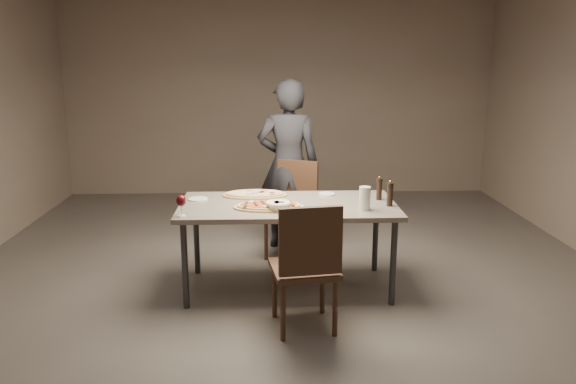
{
  "coord_description": "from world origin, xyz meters",
  "views": [
    {
      "loc": [
        -0.17,
        -4.52,
        1.94
      ],
      "look_at": [
        0.0,
        0.0,
        0.85
      ],
      "focal_mm": 35.0,
      "sensor_mm": 36.0,
      "label": 1
    }
  ],
  "objects_px": {
    "diner": "(288,165)",
    "bread_basket": "(278,205)",
    "zucchini_pizza": "(269,206)",
    "chair_far": "(294,203)",
    "pepper_mill_left": "(379,189)",
    "chair_near": "(307,261)",
    "dining_table": "(288,210)",
    "carafe": "(365,198)",
    "ham_pizza": "(255,194)"
  },
  "relations": [
    {
      "from": "zucchini_pizza",
      "to": "ham_pizza",
      "type": "height_order",
      "value": "zucchini_pizza"
    },
    {
      "from": "diner",
      "to": "carafe",
      "type": "bearing_deg",
      "value": 114.78
    },
    {
      "from": "chair_near",
      "to": "diner",
      "type": "distance_m",
      "value": 1.96
    },
    {
      "from": "carafe",
      "to": "bread_basket",
      "type": "bearing_deg",
      "value": 178.41
    },
    {
      "from": "carafe",
      "to": "zucchini_pizza",
      "type": "bearing_deg",
      "value": 173.31
    },
    {
      "from": "zucchini_pizza",
      "to": "carafe",
      "type": "xyz_separation_m",
      "value": [
        0.77,
        -0.09,
        0.08
      ]
    },
    {
      "from": "chair_far",
      "to": "dining_table",
      "type": "bearing_deg",
      "value": 108.33
    },
    {
      "from": "diner",
      "to": "bread_basket",
      "type": "bearing_deg",
      "value": 86.48
    },
    {
      "from": "pepper_mill_left",
      "to": "chair_near",
      "type": "relative_size",
      "value": 0.21
    },
    {
      "from": "bread_basket",
      "to": "diner",
      "type": "relative_size",
      "value": 0.11
    },
    {
      "from": "pepper_mill_left",
      "to": "ham_pizza",
      "type": "bearing_deg",
      "value": 170.69
    },
    {
      "from": "ham_pizza",
      "to": "chair_far",
      "type": "relative_size",
      "value": 0.6
    },
    {
      "from": "ham_pizza",
      "to": "diner",
      "type": "height_order",
      "value": "diner"
    },
    {
      "from": "ham_pizza",
      "to": "carafe",
      "type": "relative_size",
      "value": 3.0
    },
    {
      "from": "dining_table",
      "to": "ham_pizza",
      "type": "distance_m",
      "value": 0.4
    },
    {
      "from": "diner",
      "to": "chair_near",
      "type": "bearing_deg",
      "value": 93.82
    },
    {
      "from": "chair_near",
      "to": "zucchini_pizza",
      "type": "bearing_deg",
      "value": 102.93
    },
    {
      "from": "bread_basket",
      "to": "carafe",
      "type": "xyz_separation_m",
      "value": [
        0.69,
        -0.02,
        0.05
      ]
    },
    {
      "from": "chair_far",
      "to": "carafe",
      "type": "bearing_deg",
      "value": 139.61
    },
    {
      "from": "dining_table",
      "to": "chair_near",
      "type": "xyz_separation_m",
      "value": [
        0.1,
        -0.81,
        -0.15
      ]
    },
    {
      "from": "ham_pizza",
      "to": "chair_near",
      "type": "xyz_separation_m",
      "value": [
        0.38,
        -1.09,
        -0.22
      ]
    },
    {
      "from": "bread_basket",
      "to": "diner",
      "type": "xyz_separation_m",
      "value": [
        0.13,
        1.32,
        0.07
      ]
    },
    {
      "from": "pepper_mill_left",
      "to": "carafe",
      "type": "relative_size",
      "value": 1.09
    },
    {
      "from": "zucchini_pizza",
      "to": "bread_basket",
      "type": "bearing_deg",
      "value": -57.74
    },
    {
      "from": "pepper_mill_left",
      "to": "chair_near",
      "type": "bearing_deg",
      "value": -126.77
    },
    {
      "from": "dining_table",
      "to": "chair_near",
      "type": "height_order",
      "value": "chair_near"
    },
    {
      "from": "carafe",
      "to": "dining_table",
      "type": "bearing_deg",
      "value": 160.29
    },
    {
      "from": "ham_pizza",
      "to": "chair_far",
      "type": "xyz_separation_m",
      "value": [
        0.37,
        0.59,
        -0.24
      ]
    },
    {
      "from": "dining_table",
      "to": "carafe",
      "type": "bearing_deg",
      "value": -19.71
    },
    {
      "from": "carafe",
      "to": "chair_far",
      "type": "height_order",
      "value": "same"
    },
    {
      "from": "bread_basket",
      "to": "zucchini_pizza",
      "type": "bearing_deg",
      "value": 136.9
    },
    {
      "from": "bread_basket",
      "to": "pepper_mill_left",
      "type": "height_order",
      "value": "pepper_mill_left"
    },
    {
      "from": "chair_near",
      "to": "diner",
      "type": "relative_size",
      "value": 0.56
    },
    {
      "from": "dining_table",
      "to": "chair_far",
      "type": "bearing_deg",
      "value": 84.22
    },
    {
      "from": "carafe",
      "to": "chair_far",
      "type": "distance_m",
      "value": 1.24
    },
    {
      "from": "chair_near",
      "to": "chair_far",
      "type": "xyz_separation_m",
      "value": [
        -0.01,
        1.67,
        -0.02
      ]
    },
    {
      "from": "chair_far",
      "to": "ham_pizza",
      "type": "bearing_deg",
      "value": 82.04
    },
    {
      "from": "carafe",
      "to": "diner",
      "type": "height_order",
      "value": "diner"
    },
    {
      "from": "carafe",
      "to": "chair_near",
      "type": "height_order",
      "value": "chair_near"
    },
    {
      "from": "chair_far",
      "to": "chair_near",
      "type": "bearing_deg",
      "value": 114.59
    },
    {
      "from": "dining_table",
      "to": "ham_pizza",
      "type": "bearing_deg",
      "value": 134.97
    },
    {
      "from": "bread_basket",
      "to": "carafe",
      "type": "relative_size",
      "value": 1.05
    },
    {
      "from": "zucchini_pizza",
      "to": "chair_near",
      "type": "height_order",
      "value": "chair_near"
    },
    {
      "from": "chair_near",
      "to": "diner",
      "type": "xyz_separation_m",
      "value": [
        -0.06,
        1.93,
        0.32
      ]
    },
    {
      "from": "dining_table",
      "to": "pepper_mill_left",
      "type": "relative_size",
      "value": 8.73
    },
    {
      "from": "bread_basket",
      "to": "pepper_mill_left",
      "type": "distance_m",
      "value": 0.92
    },
    {
      "from": "dining_table",
      "to": "pepper_mill_left",
      "type": "bearing_deg",
      "value": 7.68
    },
    {
      "from": "dining_table",
      "to": "carafe",
      "type": "height_order",
      "value": "carafe"
    },
    {
      "from": "zucchini_pizza",
      "to": "chair_far",
      "type": "relative_size",
      "value": 0.61
    },
    {
      "from": "chair_near",
      "to": "pepper_mill_left",
      "type": "bearing_deg",
      "value": 44.99
    }
  ]
}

